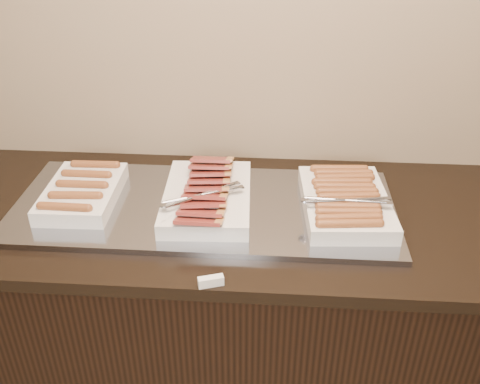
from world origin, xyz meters
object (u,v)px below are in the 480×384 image
counter (213,314)px  dish_right (345,201)px  warming_tray (204,207)px  dish_left (82,192)px  dish_center (207,196)px

counter → dish_right: size_ratio=5.15×
warming_tray → counter: bearing=0.0°
counter → dish_right: dish_right is taller
counter → warming_tray: bearing=180.0°
dish_left → dish_center: size_ratio=0.79×
warming_tray → dish_left: (-0.39, 0.00, 0.04)m
warming_tray → dish_right: dish_right is taller
dish_right → warming_tray: bearing=175.8°
warming_tray → dish_left: 0.39m
warming_tray → dish_center: bearing=-16.6°
dish_left → dish_right: (0.83, -0.00, 0.01)m
dish_right → counter: bearing=175.8°
dish_center → dish_right: 0.43m
dish_left → warming_tray: bearing=-1.3°
counter → warming_tray: warming_tray is taller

